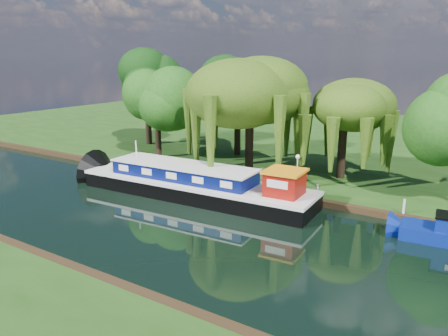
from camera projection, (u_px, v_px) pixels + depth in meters
The scene contains 12 objects.
ground at pixel (220, 233), 26.77m from camera, with size 120.00×120.00×0.00m, color black.
far_bank at pixel (369, 141), 54.44m from camera, with size 120.00×52.00×0.45m, color #1C3B10.
dutch_barge at pixel (196, 184), 33.40m from camera, with size 19.21×5.26×4.01m.
red_dinghy at pixel (94, 169), 41.99m from camera, with size 2.03×2.85×0.59m, color maroon.
willow_left at pixel (250, 94), 36.38m from camera, with size 7.99×7.99×9.58m.
willow_right at pixel (344, 114), 35.93m from camera, with size 6.12×6.12×7.46m.
tree_far_left at pixel (157, 98), 43.18m from camera, with size 5.44×5.44×8.77m.
tree_far_back at pixel (147, 85), 49.70m from camera, with size 5.86×5.86×9.86m.
tree_far_mid at pixel (238, 93), 44.29m from camera, with size 5.67×5.67×9.28m.
lamppost at pixel (298, 162), 34.46m from camera, with size 0.36×0.36×2.56m.
mooring_posts at pixel (274, 184), 33.64m from camera, with size 19.16×0.16×1.00m.
reeds_near at pixel (262, 323), 16.87m from camera, with size 33.70×1.50×1.10m.
Camera 1 is at (13.63, -20.84, 10.61)m, focal length 35.00 mm.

